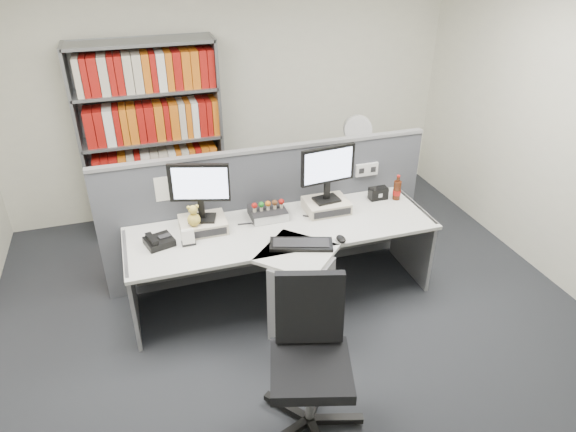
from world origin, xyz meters
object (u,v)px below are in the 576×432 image
object	(u,v)px
speaker	(378,193)
desktop_pc	(268,213)
keyboard	(301,244)
mouse	(341,239)
desk_calendar	(188,238)
office_chair	(310,354)
filing_cabinet	(353,188)
desk	(290,267)
cola_bottle	(397,190)
shelving_unit	(153,142)
desk_fan	(357,132)
monitor_right	(328,169)
desk_phone	(159,241)
monitor_left	(200,187)

from	to	relation	value
speaker	desktop_pc	bearing A→B (deg)	-178.90
keyboard	mouse	bearing A→B (deg)	-5.39
mouse	desk_calendar	bearing A→B (deg)	164.58
speaker	office_chair	distance (m)	1.97
desk_calendar	filing_cabinet	xyz separation A→B (m)	(1.99, 1.20, -0.42)
filing_cabinet	keyboard	bearing A→B (deg)	-127.24
desk	filing_cabinet	world-z (taller)	desk
desk	keyboard	size ratio (longest dim) A/B	4.88
desktop_pc	cola_bottle	world-z (taller)	cola_bottle
speaker	cola_bottle	xyz separation A→B (m)	(0.16, -0.06, 0.03)
mouse	shelving_unit	xyz separation A→B (m)	(-1.29, 1.98, 0.23)
desk_calendar	desk_fan	distance (m)	2.34
shelving_unit	desktop_pc	bearing A→B (deg)	-59.63
keyboard	desk	bearing A→B (deg)	121.59
monitor_right	mouse	world-z (taller)	monitor_right
keyboard	mouse	distance (m)	0.33
desk_phone	speaker	distance (m)	2.03
mouse	desk_fan	world-z (taller)	desk_fan
mouse	desk_fan	distance (m)	1.75
desktop_pc	keyboard	size ratio (longest dim) A/B	0.57
desktop_pc	speaker	world-z (taller)	speaker
desk_calendar	desk_phone	bearing A→B (deg)	164.69
desk_phone	cola_bottle	size ratio (longest dim) A/B	1.06
mouse	desk	bearing A→B (deg)	161.56
keyboard	cola_bottle	world-z (taller)	cola_bottle
shelving_unit	cola_bottle	bearing A→B (deg)	-35.24
keyboard	office_chair	world-z (taller)	office_chair
shelving_unit	office_chair	world-z (taller)	shelving_unit
desktop_pc	mouse	xyz separation A→B (m)	(0.46, -0.56, -0.02)
monitor_right	desk_fan	world-z (taller)	monitor_right
monitor_left	office_chair	xyz separation A→B (m)	(0.42, -1.47, -0.55)
desk_calendar	shelving_unit	xyz separation A→B (m)	(-0.11, 1.65, 0.20)
monitor_left	speaker	bearing A→B (deg)	2.26
desk	desk_fan	distance (m)	1.93
desktop_pc	filing_cabinet	size ratio (longest dim) A/B	0.44
monitor_left	monitor_right	bearing A→B (deg)	-0.00
speaker	filing_cabinet	xyz separation A→B (m)	(0.20, 0.95, -0.43)
shelving_unit	office_chair	xyz separation A→B (m)	(0.69, -2.94, -0.41)
office_chair	keyboard	bearing A→B (deg)	74.51
keyboard	filing_cabinet	xyz separation A→B (m)	(1.14, 1.50, -0.39)
keyboard	office_chair	bearing A→B (deg)	-105.49
mouse	monitor_right	bearing A→B (deg)	82.08
shelving_unit	filing_cabinet	world-z (taller)	shelving_unit
desk	desk_calendar	size ratio (longest dim) A/B	19.75
keyboard	desk_calendar	world-z (taller)	desk_calendar
monitor_left	shelving_unit	size ratio (longest dim) A/B	0.25
office_chair	shelving_unit	bearing A→B (deg)	103.14
keyboard	cola_bottle	bearing A→B (deg)	24.08
desk	desk_fan	bearing A→B (deg)	49.39
desk_fan	desk_phone	bearing A→B (deg)	-152.73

